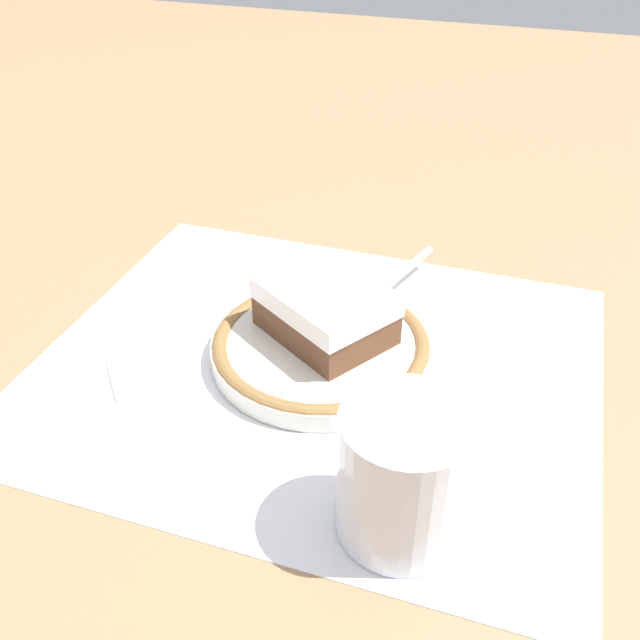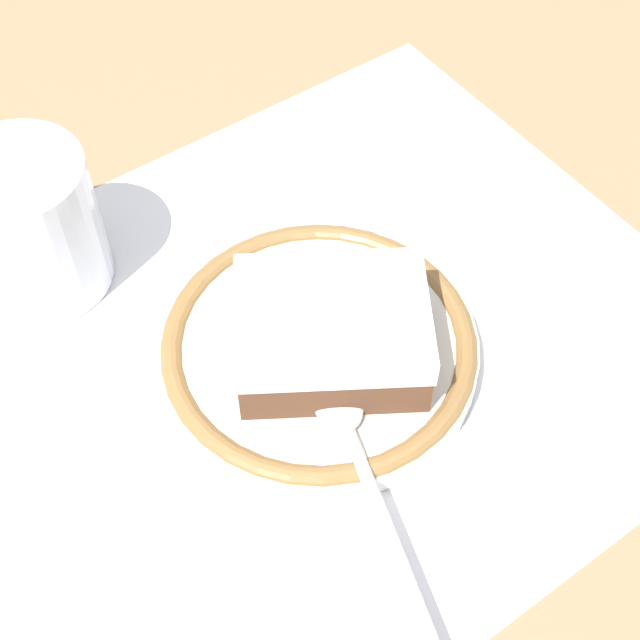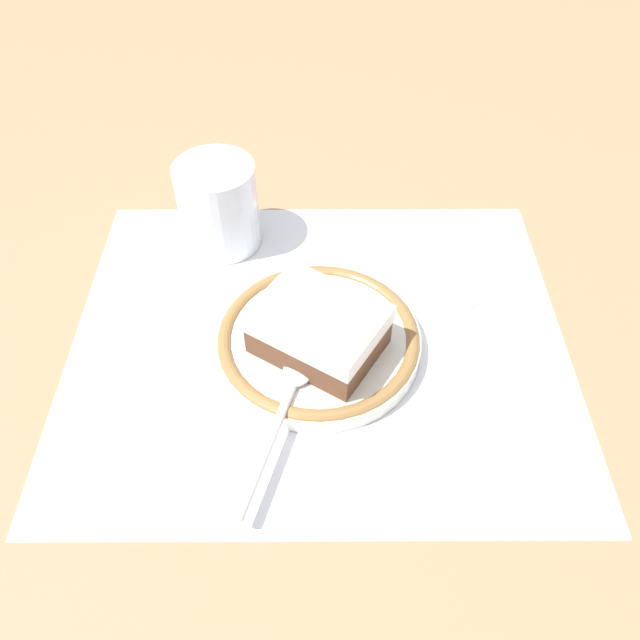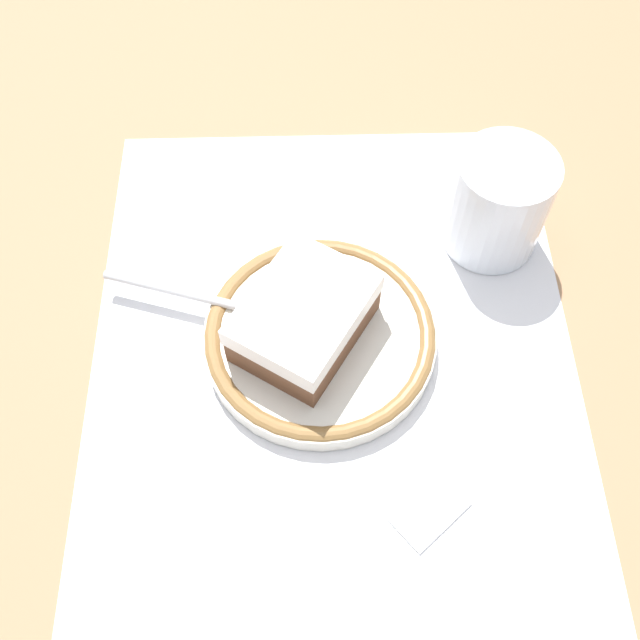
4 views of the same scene
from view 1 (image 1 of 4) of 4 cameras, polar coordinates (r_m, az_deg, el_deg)
ground_plane at (r=0.56m, az=-0.25°, el=-3.68°), size 2.40×2.40×0.00m
placemat at (r=0.56m, az=-0.26°, el=-3.62°), size 0.43×0.36×0.00m
plate at (r=0.56m, az=0.00°, el=-2.16°), size 0.17×0.17×0.02m
cake_slice at (r=0.55m, az=0.56°, el=0.79°), size 0.12×0.12×0.04m
spoon at (r=0.60m, az=4.16°, el=1.73°), size 0.06×0.15×0.01m
cup at (r=0.42m, az=6.70°, el=-12.89°), size 0.08×0.08×0.09m
napkin at (r=0.56m, az=14.78°, el=-4.63°), size 0.14×0.14×0.00m
sugar_packet at (r=0.56m, az=-15.14°, el=-4.23°), size 0.06×0.06×0.01m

